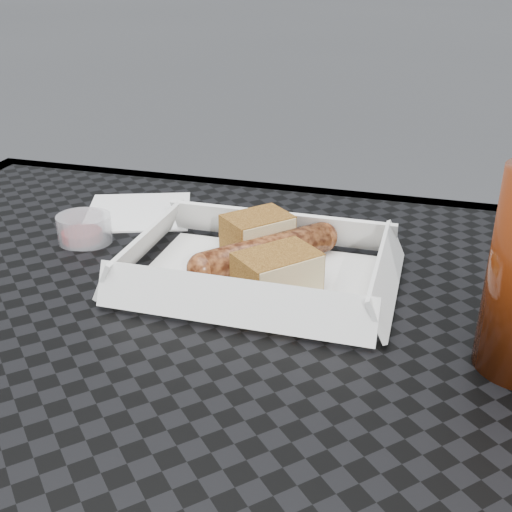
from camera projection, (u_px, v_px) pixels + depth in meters
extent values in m
cube|color=black|center=(134.00, 347.00, 0.52)|extent=(0.80, 0.80, 0.01)
cube|color=black|center=(262.00, 196.00, 0.86)|extent=(0.80, 0.03, 0.03)
cylinder|color=black|center=(54.00, 389.00, 1.07)|extent=(0.03, 0.03, 0.73)
cylinder|color=black|center=(495.00, 475.00, 0.90)|extent=(0.03, 0.03, 0.73)
cube|color=white|center=(259.00, 278.00, 0.61)|extent=(0.22, 0.15, 0.00)
cylinder|color=brown|center=(266.00, 252.00, 0.62)|extent=(0.11, 0.12, 0.03)
sphere|color=brown|center=(322.00, 237.00, 0.65)|extent=(0.03, 0.03, 0.03)
sphere|color=brown|center=(203.00, 269.00, 0.59)|extent=(0.03, 0.03, 0.03)
cube|color=#8D5F23|center=(257.00, 234.00, 0.65)|extent=(0.08, 0.08, 0.04)
cube|color=#8D5F23|center=(277.00, 272.00, 0.57)|extent=(0.08, 0.08, 0.04)
cylinder|color=#F1460A|center=(321.00, 311.00, 0.55)|extent=(0.02, 0.02, 0.00)
torus|color=white|center=(329.00, 315.00, 0.54)|extent=(0.02, 0.02, 0.00)
cube|color=#B2D17F|center=(335.00, 311.00, 0.55)|extent=(0.02, 0.02, 0.00)
cube|color=white|center=(138.00, 212.00, 0.76)|extent=(0.15, 0.15, 0.00)
cylinder|color=maroon|center=(81.00, 229.00, 0.68)|extent=(0.05, 0.05, 0.03)
cylinder|color=silver|center=(88.00, 229.00, 0.68)|extent=(0.05, 0.05, 0.03)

